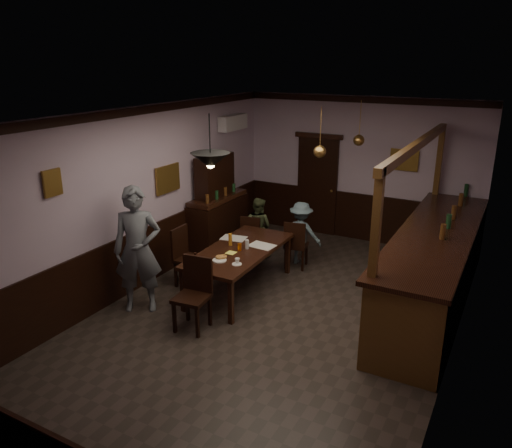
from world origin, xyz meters
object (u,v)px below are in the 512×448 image
Objects in this scene: person_standing at (138,250)px; person_seated_right at (301,233)px; pendant_brass_far at (359,140)px; chair_side at (186,254)px; bar_counter at (434,267)px; dining_table at (239,252)px; soda_can at (239,247)px; chair_near at (194,290)px; chair_far_left at (252,236)px; chair_far_right at (296,243)px; pendant_brass_mid at (320,152)px; coffee_cup at (237,261)px; pendant_iron at (210,161)px; person_seated_left at (258,227)px; sideboard at (217,213)px.

person_standing is 3.20m from person_seated_right.
chair_side is at bearing -130.88° from pendant_brass_far.
bar_counter is 5.67× the size of pendant_brass_far.
soda_can is (0.04, -0.07, 0.12)m from dining_table.
dining_table is 1.32m from chair_near.
bar_counter is (3.36, -0.26, 0.16)m from chair_far_left.
person_standing reaches higher than chair_side.
person_standing is (-1.45, -2.56, 0.48)m from chair_far_right.
chair_far_right is 1.13× the size of pendant_brass_mid.
person_standing reaches higher than chair_near.
bar_counter reaches higher than chair_near.
person_seated_right is at bearing 29.92° from person_standing.
chair_far_left is 1.10× the size of pendant_brass_far.
chair_side is 4.01m from bar_counter.
chair_far_right is 11.46× the size of coffee_cup.
person_standing is 16.30× the size of soda_can.
pendant_brass_far is (0.77, 0.95, 1.80)m from chair_far_right.
pendant_brass_mid is (-1.89, -0.16, 1.65)m from bar_counter.
chair_far_left is 1.10× the size of pendant_brass_mid.
bar_counter is at bearing 33.08° from chair_near.
pendant_brass_far is at bearing 61.81° from dining_table.
pendant_iron reaches higher than chair_side.
pendant_brass_far is (2.22, 3.51, 1.32)m from person_standing.
chair_far_right is 2.82m from pendant_iron.
person_seated_left is at bearing 108.13° from soda_can.
pendant_brass_far is (-1.69, 1.23, 1.65)m from bar_counter.
chair_far_left is at bearing -18.39° from chair_side.
dining_table is 1.62m from person_seated_left.
person_seated_left is 1.70m from soda_can.
bar_counter is at bearing 4.75° from pendant_brass_mid.
chair_near is at bearing -90.80° from soda_can.
chair_near is at bearing -89.00° from dining_table.
chair_far_left is at bearing -149.75° from pendant_brass_far.
pendant_iron reaches higher than person_seated_left.
chair_far_right is 0.87× the size of chair_near.
person_standing reaches higher than soda_can.
person_seated_right is (0.41, 1.56, -0.09)m from dining_table.
chair_far_right is at bearing 173.48° from bar_counter.
chair_far_right is at bearing 71.36° from dining_table.
chair_near reaches higher than coffee_cup.
bar_counter is at bearing 29.42° from coffee_cup.
pendant_brass_mid reaches higher than person_standing.
chair_far_right is 2.63m from chair_near.
chair_side reaches higher than coffee_cup.
person_seated_left reaches higher than chair_side.
chair_side is 1.26× the size of pendant_brass_mid.
person_standing is 2.42× the size of pendant_brass_mid.
pendant_brass_mid is (2.02, 2.12, 1.32)m from person_standing.
soda_can is at bearing 15.49° from person_standing.
chair_near is 3.01m from sideboard.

